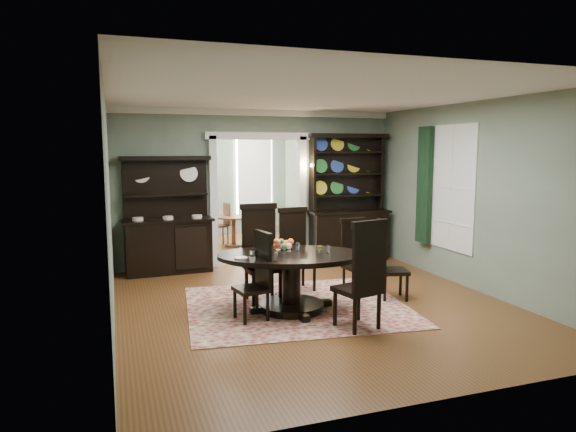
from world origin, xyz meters
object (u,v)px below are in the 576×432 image
object	(u,v)px
dining_table	(291,271)
welsh_dresser	(348,214)
parlor_table	(234,227)
sideboard	(168,232)

from	to	relation	value
dining_table	welsh_dresser	size ratio (longest dim) A/B	0.90
dining_table	parlor_table	xyz separation A→B (m)	(0.30, 4.93, -0.10)
parlor_table	dining_table	bearing A→B (deg)	-93.50
dining_table	welsh_dresser	bearing A→B (deg)	66.36
dining_table	sideboard	bearing A→B (deg)	130.26
welsh_dresser	parlor_table	xyz separation A→B (m)	(-1.90, 2.10, -0.47)
welsh_dresser	parlor_table	bearing A→B (deg)	136.20
sideboard	welsh_dresser	bearing A→B (deg)	-3.55
dining_table	parlor_table	world-z (taller)	dining_table
dining_table	parlor_table	distance (m)	4.94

